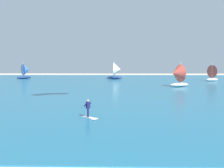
% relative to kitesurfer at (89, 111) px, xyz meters
% --- Properties ---
extents(ocean, '(160.00, 90.00, 0.10)m').
position_rel_kitesurfer_xyz_m(ocean, '(2.96, 34.45, -0.65)').
color(ocean, '#1E607F').
rests_on(ocean, ground).
extents(shoreline_foam, '(100.13, 2.50, 0.01)m').
position_rel_kitesurfer_xyz_m(shoreline_foam, '(0.43, -10.58, -0.70)').
color(shoreline_foam, white).
rests_on(shoreline_foam, ground).
extents(kitesurfer, '(1.76, 1.80, 1.67)m').
position_rel_kitesurfer_xyz_m(kitesurfer, '(0.00, 0.00, 0.00)').
color(kitesurfer, white).
rests_on(kitesurfer, ocean).
extents(sailboat_heeled_over, '(4.47, 3.98, 4.99)m').
position_rel_kitesurfer_xyz_m(sailboat_heeled_over, '(29.38, 46.41, 1.68)').
color(sailboat_heeled_over, white).
rests_on(sailboat_heeled_over, ocean).
extents(sailboat_leading, '(4.83, 4.58, 5.37)m').
position_rel_kitesurfer_xyz_m(sailboat_leading, '(-26.54, 55.26, 1.86)').
color(sailboat_leading, navy).
rests_on(sailboat_leading, ocean).
extents(sailboat_far_right, '(4.87, 4.15, 5.64)m').
position_rel_kitesurfer_xyz_m(sailboat_far_right, '(2.40, 54.03, 1.98)').
color(sailboat_far_right, navy).
rests_on(sailboat_far_right, ocean).
extents(sailboat_anchored_offshore, '(4.69, 4.20, 5.28)m').
position_rel_kitesurfer_xyz_m(sailboat_anchored_offshore, '(15.10, 29.50, 1.82)').
color(sailboat_anchored_offshore, silver).
rests_on(sailboat_anchored_offshore, ocean).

